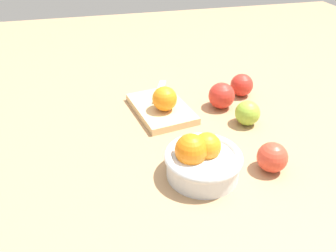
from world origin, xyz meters
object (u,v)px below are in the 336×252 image
(bowl, at_px, (202,159))
(orange_on_board, at_px, (165,99))
(cutting_board, at_px, (161,109))
(apple_front_right, at_px, (242,85))
(knife, at_px, (158,94))
(apple_front_left, at_px, (272,157))
(apple_front_center, at_px, (247,113))
(apple_front_right_2, at_px, (222,96))

(bowl, distance_m, orange_on_board, 0.27)
(cutting_board, bearing_deg, apple_front_right, -81.22)
(cutting_board, relative_size, apple_front_right, 3.13)
(orange_on_board, xyz_separation_m, knife, (0.09, -0.00, -0.03))
(orange_on_board, bearing_deg, apple_front_left, -148.36)
(bowl, xyz_separation_m, apple_front_right, (0.34, -0.25, -0.01))
(orange_on_board, relative_size, apple_front_right, 0.99)
(knife, xyz_separation_m, apple_front_left, (-0.38, -0.18, 0.01))
(bowl, relative_size, knife, 1.15)
(bowl, distance_m, apple_front_center, 0.26)
(apple_front_left, height_order, apple_front_right, apple_front_right)
(knife, bearing_deg, bowl, -177.13)
(cutting_board, distance_m, apple_front_left, 0.37)
(knife, relative_size, apple_front_left, 2.16)
(cutting_board, height_order, orange_on_board, orange_on_board)
(apple_front_right, relative_size, apple_front_center, 1.03)
(orange_on_board, bearing_deg, apple_front_right, -75.82)
(orange_on_board, distance_m, apple_front_center, 0.23)
(apple_front_left, bearing_deg, apple_front_right_2, 0.88)
(apple_front_right, bearing_deg, orange_on_board, 104.18)
(knife, xyz_separation_m, apple_front_center, (-0.19, -0.21, 0.01))
(apple_front_left, relative_size, apple_front_center, 1.01)
(knife, bearing_deg, apple_front_center, -131.75)
(apple_front_left, bearing_deg, apple_front_center, -8.78)
(cutting_board, height_order, knife, knife)
(knife, distance_m, apple_front_left, 0.42)
(apple_front_left, bearing_deg, knife, 25.03)
(knife, distance_m, apple_front_center, 0.28)
(apple_front_right_2, bearing_deg, apple_front_right, -57.31)
(apple_front_right, bearing_deg, apple_front_center, 161.18)
(apple_front_right, height_order, apple_front_center, apple_front_right)
(apple_front_left, height_order, apple_front_right_2, apple_front_right_2)
(cutting_board, bearing_deg, apple_front_left, -149.84)
(apple_front_right, distance_m, apple_front_center, 0.17)
(knife, distance_m, apple_front_right, 0.27)
(bowl, xyz_separation_m, knife, (0.36, 0.02, -0.02))
(bowl, height_order, knife, bowl)
(apple_front_left, bearing_deg, cutting_board, 30.16)
(orange_on_board, distance_m, knife, 0.10)
(bowl, bearing_deg, cutting_board, 4.65)
(orange_on_board, bearing_deg, cutting_board, 10.18)
(cutting_board, bearing_deg, orange_on_board, -169.82)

